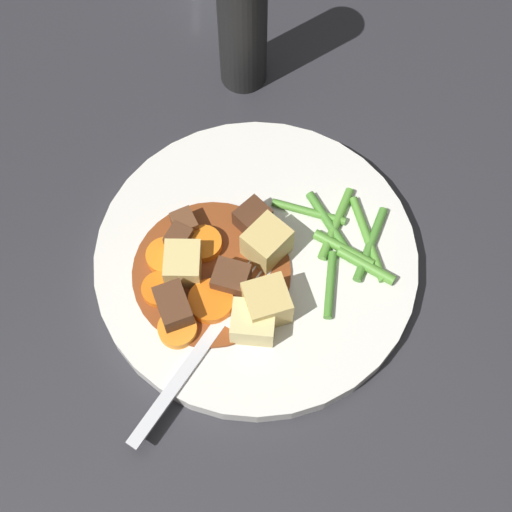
{
  "coord_description": "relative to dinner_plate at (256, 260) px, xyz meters",
  "views": [
    {
      "loc": [
        0.11,
        0.25,
        0.59
      ],
      "look_at": [
        0.0,
        0.0,
        0.02
      ],
      "focal_mm": 53.77,
      "sensor_mm": 36.0,
      "label": 1
    }
  ],
  "objects": [
    {
      "name": "ground_plane",
      "position": [
        0.0,
        0.0,
        -0.01
      ],
      "size": [
        3.0,
        3.0,
        0.0
      ],
      "primitive_type": "plane",
      "color": "#2D2D33"
    },
    {
      "name": "dinner_plate",
      "position": [
        0.0,
        0.0,
        0.0
      ],
      "size": [
        0.27,
        0.27,
        0.02
      ],
      "primitive_type": "cylinder",
      "color": "white",
      "rests_on": "ground_plane"
    },
    {
      "name": "stew_sauce",
      "position": [
        0.04,
        0.0,
        0.01
      ],
      "size": [
        0.13,
        0.13,
        0.0
      ],
      "primitive_type": "cylinder",
      "color": "brown",
      "rests_on": "dinner_plate"
    },
    {
      "name": "carrot_slice_0",
      "position": [
        0.05,
        0.03,
        0.01
      ],
      "size": [
        0.05,
        0.05,
        0.01
      ],
      "primitive_type": "cylinder",
      "rotation": [
        0.0,
        0.0,
        2.4
      ],
      "color": "orange",
      "rests_on": "dinner_plate"
    },
    {
      "name": "carrot_slice_1",
      "position": [
        0.04,
        -0.02,
        0.01
      ],
      "size": [
        0.04,
        0.04,
        0.01
      ],
      "primitive_type": "cylinder",
      "rotation": [
        0.0,
        0.0,
        1.24
      ],
      "color": "orange",
      "rests_on": "dinner_plate"
    },
    {
      "name": "carrot_slice_2",
      "position": [
        0.08,
        0.04,
        0.01
      ],
      "size": [
        0.04,
        0.04,
        0.01
      ],
      "primitive_type": "cylinder",
      "rotation": [
        0.0,
        0.0,
        5.2
      ],
      "color": "orange",
      "rests_on": "dinner_plate"
    },
    {
      "name": "carrot_slice_3",
      "position": [
        0.08,
        0.0,
        0.01
      ],
      "size": [
        0.04,
        0.04,
        0.01
      ],
      "primitive_type": "cylinder",
      "rotation": [
        0.0,
        0.0,
        1.97
      ],
      "color": "orange",
      "rests_on": "dinner_plate"
    },
    {
      "name": "carrot_slice_4",
      "position": [
        0.07,
        -0.03,
        0.01
      ],
      "size": [
        0.04,
        0.04,
        0.01
      ],
      "primitive_type": "cylinder",
      "rotation": [
        0.0,
        0.0,
        2.54
      ],
      "color": "orange",
      "rests_on": "dinner_plate"
    },
    {
      "name": "potato_chunk_0",
      "position": [
        -0.01,
        -0.0,
        0.03
      ],
      "size": [
        0.04,
        0.04,
        0.03
      ],
      "primitive_type": "cube",
      "rotation": [
        0.0,
        0.0,
        3.57
      ],
      "color": "#DBBC6B",
      "rests_on": "dinner_plate"
    },
    {
      "name": "potato_chunk_1",
      "position": [
        0.01,
        0.05,
        0.02
      ],
      "size": [
        0.04,
        0.03,
        0.03
      ],
      "primitive_type": "cube",
      "rotation": [
        0.0,
        0.0,
        6.19
      ],
      "color": "#DBBC6B",
      "rests_on": "dinner_plate"
    },
    {
      "name": "potato_chunk_2",
      "position": [
        0.03,
        0.06,
        0.02
      ],
      "size": [
        0.04,
        0.04,
        0.03
      ],
      "primitive_type": "cube",
      "rotation": [
        0.0,
        0.0,
        1.07
      ],
      "color": "#EAD68C",
      "rests_on": "dinner_plate"
    },
    {
      "name": "potato_chunk_3",
      "position": [
        0.06,
        -0.01,
        0.02
      ],
      "size": [
        0.04,
        0.04,
        0.03
      ],
      "primitive_type": "cube",
      "rotation": [
        0.0,
        0.0,
        1.16
      ],
      "color": "#E5CC7A",
      "rests_on": "dinner_plate"
    },
    {
      "name": "meat_chunk_0",
      "position": [
        0.08,
        0.02,
        0.02
      ],
      "size": [
        0.02,
        0.03,
        0.03
      ],
      "primitive_type": "cube",
      "rotation": [
        0.0,
        0.0,
        6.25
      ],
      "color": "#56331E",
      "rests_on": "dinner_plate"
    },
    {
      "name": "meat_chunk_1",
      "position": [
        0.04,
        -0.05,
        0.02
      ],
      "size": [
        0.02,
        0.02,
        0.02
      ],
      "primitive_type": "cube",
      "rotation": [
        0.0,
        0.0,
        0.04
      ],
      "color": "brown",
      "rests_on": "dinner_plate"
    },
    {
      "name": "meat_chunk_2",
      "position": [
        0.03,
        0.02,
        0.02
      ],
      "size": [
        0.04,
        0.04,
        0.02
      ],
      "primitive_type": "cube",
      "rotation": [
        0.0,
        0.0,
        0.89
      ],
      "color": "#56331E",
      "rests_on": "dinner_plate"
    },
    {
      "name": "meat_chunk_3",
      "position": [
        -0.01,
        -0.03,
        0.02
      ],
      "size": [
        0.03,
        0.03,
        0.02
      ],
      "primitive_type": "cube",
      "rotation": [
        0.0,
        0.0,
        0.37
      ],
      "color": "#4C2B19",
      "rests_on": "dinner_plate"
    },
    {
      "name": "meat_chunk_4",
      "position": [
        0.05,
        -0.03,
        0.02
      ],
      "size": [
        0.03,
        0.03,
        0.02
      ],
      "primitive_type": "cube",
      "rotation": [
        0.0,
        0.0,
        3.84
      ],
      "color": "#56331E",
      "rests_on": "dinner_plate"
    },
    {
      "name": "green_bean_0",
      "position": [
        -0.07,
        0.02,
        0.01
      ],
      "size": [
        0.04,
        0.05,
        0.01
      ],
      "primitive_type": "cylinder",
      "rotation": [
        0.0,
        1.57,
        5.34
      ],
      "color": "#599E38",
      "rests_on": "dinner_plate"
    },
    {
      "name": "green_bean_1",
      "position": [
        -0.09,
        0.03,
        0.01
      ],
      "size": [
        0.05,
        0.05,
        0.01
      ],
      "primitive_type": "cylinder",
      "rotation": [
        0.0,
        1.57,
        3.93
      ],
      "color": "#4C8E33",
      "rests_on": "dinner_plate"
    },
    {
      "name": "green_bean_2",
      "position": [
        -0.06,
        -0.02,
        0.01
      ],
      "size": [
        0.05,
        0.05,
        0.01
      ],
      "primitive_type": "cylinder",
      "rotation": [
        0.0,
        1.57,
        5.58
      ],
      "color": "#599E38",
      "rests_on": "dinner_plate"
    },
    {
      "name": "green_bean_3",
      "position": [
        -0.07,
        0.0,
        0.01
      ],
      "size": [
        0.05,
        0.05,
        0.01
      ],
      "primitive_type": "cylinder",
      "rotation": [
        0.0,
        1.57,
        3.92
      ],
      "color": "#599E38",
      "rests_on": "dinner_plate"
    },
    {
      "name": "green_bean_4",
      "position": [
        -0.09,
        0.02,
        0.01
      ],
      "size": [
        0.02,
        0.08,
        0.01
      ],
      "primitive_type": "cylinder",
      "rotation": [
        0.0,
        1.57,
        4.57
      ],
      "color": "#599E38",
      "rests_on": "dinner_plate"
    },
    {
      "name": "green_bean_5",
      "position": [
        -0.04,
        0.05,
        0.01
      ],
      "size": [
        0.03,
        0.05,
        0.01
      ],
      "primitive_type": "cylinder",
      "rotation": [
        0.0,
        1.57,
        4.2
      ],
      "color": "#4C8E33",
      "rests_on": "dinner_plate"
    },
    {
      "name": "green_bean_6",
      "position": [
        -0.07,
        -0.0,
        0.01
      ],
      "size": [
        0.01,
        0.07,
        0.01
      ],
      "primitive_type": "cylinder",
      "rotation": [
        0.0,
        1.57,
        4.81
      ],
      "color": "#4C8E33",
      "rests_on": "dinner_plate"
    },
    {
      "name": "green_bean_7",
      "position": [
        -0.08,
        0.04,
        0.01
      ],
      "size": [
        0.04,
        0.05,
        0.01
      ],
      "primitive_type": "cylinder",
      "rotation": [
        0.0,
        1.57,
        5.32
      ],
      "color": "#599E38",
      "rests_on": "dinner_plate"
    },
    {
      "name": "fork",
      "position": [
        0.07,
        0.06,
        0.01
      ],
      "size": [
        0.15,
        0.11,
        0.0
      ],
      "color": "silver",
      "rests_on": "dinner_plate"
    },
    {
      "name": "pepper_mill",
      "position": [
        -0.07,
        -0.19,
        0.07
      ],
      "size": [
        0.04,
        0.04,
        0.16
      ],
      "primitive_type": "cylinder",
      "color": "black",
      "rests_on": "ground_plane"
    }
  ]
}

